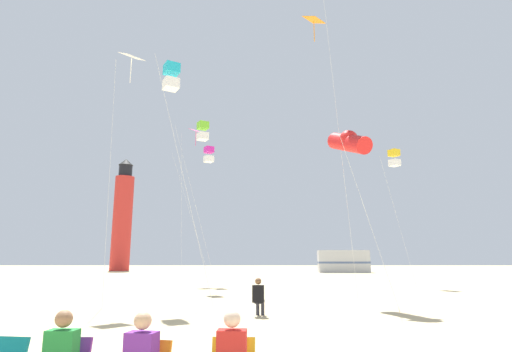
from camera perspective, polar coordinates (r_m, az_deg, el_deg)
kite_flyer_standing at (r=13.24m, az=0.57°, el=-16.43°), size 0.40×0.54×1.16m
kite_diamond_white at (r=18.65m, az=-17.04°, el=14.50°), size 1.37×1.37×10.42m
kite_diamond_orange at (r=21.83m, az=8.60°, el=19.30°), size 2.24×2.24×13.82m
kite_box_cyan at (r=18.33m, az=-11.60°, el=13.41°), size 2.44×2.44×9.99m
kite_box_magenta at (r=29.94m, az=-6.45°, el=2.98°), size 3.29×2.99×9.79m
kite_tube_scarlet at (r=17.12m, az=13.04°, el=4.67°), size 2.10×2.66×7.13m
kite_box_gold at (r=29.32m, az=18.98°, el=2.40°), size 1.57×1.54×9.06m
kite_diamond_rainbow at (r=31.74m, az=-8.38°, el=5.36°), size 1.82×1.82×11.63m
kite_box_lime at (r=25.52m, az=-7.29°, el=6.22°), size 2.73×1.90×10.07m
lighthouse_distant at (r=64.39m, az=-18.00°, el=-5.51°), size 2.80×2.80×16.80m
rv_van_silver at (r=54.56m, az=12.31°, el=-11.61°), size 6.53×2.59×2.80m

